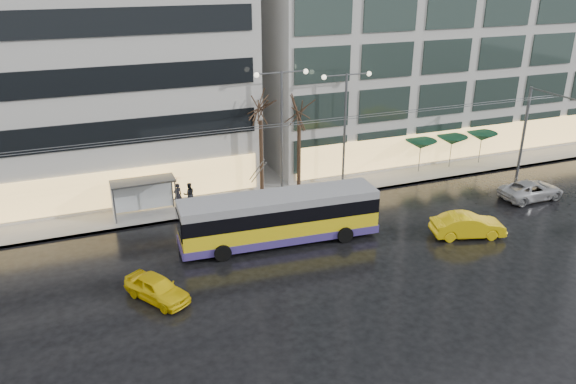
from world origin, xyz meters
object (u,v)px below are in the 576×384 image
bus_shelter (137,190)px  street_lamp_near (282,116)px  taxi_a (157,288)px  trolleybus (280,219)px

bus_shelter → street_lamp_near: bearing=0.6°
taxi_a → trolleybus: bearing=-8.0°
trolleybus → bus_shelter: size_ratio=2.94×
bus_shelter → street_lamp_near: street_lamp_near is taller
street_lamp_near → taxi_a: street_lamp_near is taller
trolleybus → taxi_a: 8.93m
trolleybus → street_lamp_near: (2.80, 7.01, 4.46)m
trolleybus → street_lamp_near: street_lamp_near is taller
bus_shelter → street_lamp_near: size_ratio=0.47×
taxi_a → bus_shelter: bearing=54.8°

